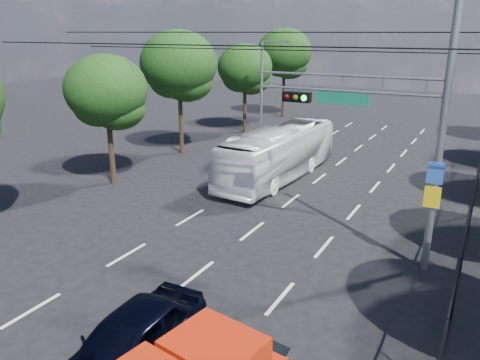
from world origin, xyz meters
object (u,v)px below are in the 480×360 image
Objects in this scene: signal_mast at (403,111)px; white_van at (239,152)px; navy_hatchback at (130,344)px; white_bus at (279,153)px.

signal_mast reaches higher than white_van.
navy_hatchback is 1.03× the size of white_van.
signal_mast is 2.07× the size of navy_hatchback.
white_van is at bearing 156.59° from white_bus.
white_bus reaches higher than navy_hatchback.
white_bus is 2.22× the size of white_van.
signal_mast is at bearing 62.89° from navy_hatchback.
signal_mast is 10.82m from white_bus.
signal_mast reaches higher than white_bus.
white_van is at bearing 108.96° from navy_hatchback.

